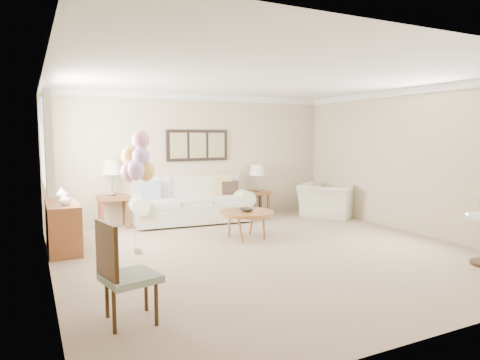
% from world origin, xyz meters
% --- Properties ---
extents(ground_plane, '(6.00, 6.00, 0.00)m').
position_xyz_m(ground_plane, '(0.00, 0.00, 0.00)').
color(ground_plane, tan).
extents(room_shell, '(6.04, 6.04, 2.60)m').
position_xyz_m(room_shell, '(-0.11, 0.09, 1.63)').
color(room_shell, '#C1AF90').
rests_on(room_shell, ground).
extents(wall_art_triptych, '(1.35, 0.06, 0.65)m').
position_xyz_m(wall_art_triptych, '(0.00, 2.96, 1.55)').
color(wall_art_triptych, black).
rests_on(wall_art_triptych, ground).
extents(sofa, '(2.57, 1.11, 0.93)m').
position_xyz_m(sofa, '(-0.28, 2.64, 0.37)').
color(sofa, beige).
rests_on(sofa, ground).
extents(end_table_left, '(0.57, 0.52, 0.63)m').
position_xyz_m(end_table_left, '(-1.78, 2.82, 0.52)').
color(end_table_left, brown).
rests_on(end_table_left, ground).
extents(end_table_right, '(0.49, 0.44, 0.53)m').
position_xyz_m(end_table_right, '(1.32, 2.78, 0.44)').
color(end_table_right, brown).
rests_on(end_table_right, ground).
extents(lamp_left, '(0.38, 0.38, 0.67)m').
position_xyz_m(lamp_left, '(-1.78, 2.82, 1.14)').
color(lamp_left, gray).
rests_on(lamp_left, end_table_left).
extents(lamp_right, '(0.33, 0.33, 0.59)m').
position_xyz_m(lamp_right, '(1.32, 2.78, 0.98)').
color(lamp_right, gray).
rests_on(lamp_right, end_table_right).
extents(coffee_table, '(0.93, 0.93, 0.47)m').
position_xyz_m(coffee_table, '(0.10, 0.93, 0.43)').
color(coffee_table, olive).
rests_on(coffee_table, ground).
extents(decor_bowl, '(0.25, 0.25, 0.06)m').
position_xyz_m(decor_bowl, '(0.09, 0.91, 0.50)').
color(decor_bowl, '#2C2823').
rests_on(decor_bowl, coffee_table).
extents(armchair, '(1.41, 1.44, 0.71)m').
position_xyz_m(armchair, '(2.56, 1.88, 0.36)').
color(armchair, beige).
rests_on(armchair, ground).
extents(accent_chair, '(0.56, 0.56, 0.97)m').
position_xyz_m(accent_chair, '(-2.45, -1.51, 0.50)').
color(accent_chair, gray).
rests_on(accent_chair, ground).
extents(credenza, '(0.46, 1.20, 0.74)m').
position_xyz_m(credenza, '(-2.76, 1.50, 0.37)').
color(credenza, brown).
rests_on(credenza, ground).
extents(vase_white, '(0.17, 0.17, 0.18)m').
position_xyz_m(vase_white, '(-2.74, 1.19, 0.83)').
color(vase_white, silver).
rests_on(vase_white, credenza).
extents(vase_sage, '(0.21, 0.21, 0.21)m').
position_xyz_m(vase_sage, '(-2.74, 1.77, 0.84)').
color(vase_sage, silver).
rests_on(vase_sage, credenza).
extents(balloon_cluster, '(0.50, 0.50, 1.84)m').
position_xyz_m(balloon_cluster, '(-1.76, 0.80, 1.38)').
color(balloon_cluster, gray).
rests_on(balloon_cluster, ground).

